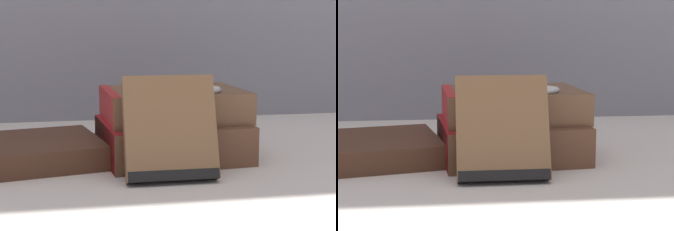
{
  "view_description": "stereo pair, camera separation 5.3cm",
  "coord_description": "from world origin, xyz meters",
  "views": [
    {
      "loc": [
        -0.12,
        -0.72,
        0.18
      ],
      "look_at": [
        0.01,
        0.0,
        0.06
      ],
      "focal_mm": 60.0,
      "sensor_mm": 36.0,
      "label": 1
    },
    {
      "loc": [
        -0.06,
        -0.72,
        0.18
      ],
      "look_at": [
        0.01,
        0.0,
        0.06
      ],
      "focal_mm": 60.0,
      "sensor_mm": 36.0,
      "label": 2
    }
  ],
  "objects": [
    {
      "name": "book_flat_bottom",
      "position": [
        0.02,
        0.02,
        0.03
      ],
      "size": [
        0.2,
        0.18,
        0.05
      ],
      "rotation": [
        0.0,
        0.0,
        0.1
      ],
      "color": "brown",
      "rests_on": "ground_plane"
    },
    {
      "name": "book_flat_top",
      "position": [
        0.02,
        0.03,
        0.07
      ],
      "size": [
        0.19,
        0.16,
        0.04
      ],
      "rotation": [
        0.0,
        0.0,
        0.06
      ],
      "color": "brown",
      "rests_on": "book_flat_bottom"
    },
    {
      "name": "reading_glasses",
      "position": [
        -0.02,
        0.19,
        0.0
      ],
      "size": [
        0.1,
        0.05,
        0.0
      ],
      "rotation": [
        0.0,
        0.0,
        0.03
      ],
      "color": "#4C3828",
      "rests_on": "ground_plane"
    },
    {
      "name": "pocket_watch",
      "position": [
        0.05,
        0.0,
        0.09
      ],
      "size": [
        0.06,
        0.06,
        0.01
      ],
      "color": "white",
      "rests_on": "book_flat_top"
    },
    {
      "name": "ground_plane",
      "position": [
        0.0,
        0.0,
        0.0
      ],
      "size": [
        3.0,
        3.0,
        0.0
      ],
      "primitive_type": "plane",
      "color": "silver"
    },
    {
      "name": "book_leaning_front",
      "position": [
        -0.0,
        -0.09,
        0.06
      ],
      "size": [
        0.11,
        0.06,
        0.12
      ],
      "rotation": [
        -0.36,
        0.0,
        0.0
      ],
      "color": "brown",
      "rests_on": "ground_plane"
    },
    {
      "name": "book_side_left",
      "position": [
        -0.19,
        0.02,
        0.02
      ],
      "size": [
        0.24,
        0.2,
        0.03
      ],
      "rotation": [
        0.0,
        0.0,
        0.21
      ],
      "color": "#4C2D1E",
      "rests_on": "ground_plane"
    }
  ]
}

